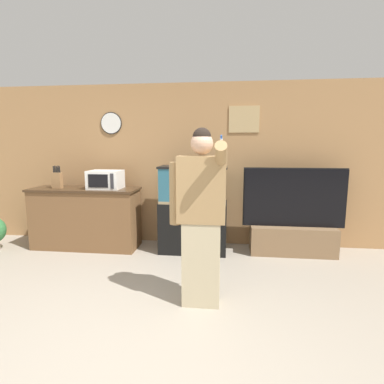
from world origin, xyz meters
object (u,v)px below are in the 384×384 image
object	(u,v)px
knife_block	(57,180)
person_standing	(200,216)
aquarium_on_stand	(193,209)
counter_island	(86,218)
microwave	(106,180)
tv_on_stand	(293,229)

from	to	relation	value
knife_block	person_standing	xyz separation A→B (m)	(2.39, -1.49, -0.16)
aquarium_on_stand	person_standing	distance (m)	1.58
counter_island	aquarium_on_stand	xyz separation A→B (m)	(1.72, 0.01, 0.18)
person_standing	microwave	bearing A→B (deg)	136.61
microwave	tv_on_stand	world-z (taller)	tv_on_stand
tv_on_stand	aquarium_on_stand	bearing A→B (deg)	-177.36
microwave	aquarium_on_stand	size ratio (longest dim) A/B	0.37
counter_island	person_standing	world-z (taller)	person_standing
microwave	aquarium_on_stand	xyz separation A→B (m)	(1.37, 0.01, -0.44)
microwave	tv_on_stand	distance (m)	2.95
microwave	person_standing	world-z (taller)	person_standing
knife_block	person_standing	bearing A→B (deg)	-31.88
counter_island	knife_block	distance (m)	0.74
tv_on_stand	counter_island	bearing A→B (deg)	-178.59
knife_block	person_standing	world-z (taller)	person_standing
counter_island	person_standing	bearing A→B (deg)	-37.79
counter_island	microwave	distance (m)	0.71
counter_island	knife_block	xyz separation A→B (m)	(-0.42, -0.04, 0.61)
counter_island	microwave	bearing A→B (deg)	0.07
knife_block	tv_on_stand	xyz separation A→B (m)	(3.63, 0.12, -0.71)
counter_island	person_standing	distance (m)	2.53
counter_island	person_standing	size ratio (longest dim) A/B	0.94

